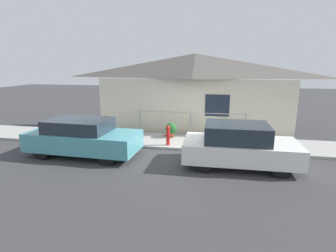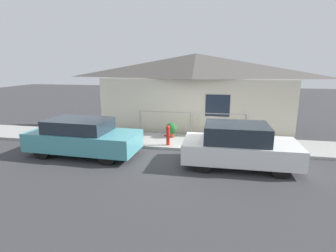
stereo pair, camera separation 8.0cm
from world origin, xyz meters
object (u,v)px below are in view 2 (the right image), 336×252
at_px(car_right, 239,146).
at_px(potted_plant_near_hydrant, 172,129).
at_px(fire_hydrant, 168,135).
at_px(car_left, 83,137).

relative_size(car_right, potted_plant_near_hydrant, 5.62).
height_order(car_right, fire_hydrant, car_right).
bearing_deg(car_right, potted_plant_near_hydrant, 135.06).
bearing_deg(car_left, car_right, 2.00).
xyz_separation_m(car_left, fire_hydrant, (2.91, 1.47, -0.16)).
distance_m(fire_hydrant, potted_plant_near_hydrant, 1.20).
bearing_deg(fire_hydrant, potted_plant_near_hydrant, 93.81).
xyz_separation_m(car_right, fire_hydrant, (-2.65, 1.47, -0.17)).
height_order(car_left, potted_plant_near_hydrant, car_left).
bearing_deg(potted_plant_near_hydrant, fire_hydrant, -86.19).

